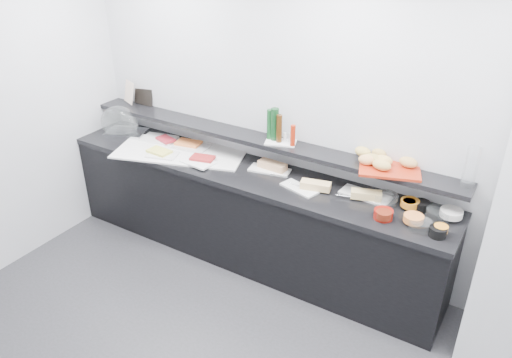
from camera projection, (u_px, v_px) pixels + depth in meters
The scene contains 54 objects.
back_wall at pixel (339, 127), 4.02m from camera, with size 5.00×0.02×2.70m, color #B9BBC1.
buffet_cabinet at pixel (247, 217), 4.55m from camera, with size 3.60×0.60×0.85m, color black.
counter_top at pixel (247, 173), 4.34m from camera, with size 3.62×0.62×0.05m, color black.
wall_shelf at pixel (257, 139), 4.35m from camera, with size 3.60×0.25×0.04m, color black.
cloche_base at pixel (127, 133), 5.02m from camera, with size 0.38×0.26×0.04m, color #B7B9BF.
cloche_dome at pixel (119, 122), 4.98m from camera, with size 0.38×0.25×0.34m, color white.
linen_runner at pixel (181, 151), 4.66m from camera, with size 1.20×0.57×0.01m, color silver.
platter_meat_a at pixel (159, 139), 4.88m from camera, with size 0.33×0.22×0.01m, color white.
food_meat_a at pixel (166, 139), 4.82m from camera, with size 0.19×0.12×0.02m, color maroon.
platter_salmon at pixel (191, 147), 4.72m from camera, with size 0.33×0.22×0.01m, color silver.
food_salmon at pixel (188, 143), 4.75m from camera, with size 0.23×0.15×0.02m, color orange.
platter_cheese at pixel (162, 155), 4.56m from camera, with size 0.27×0.18×0.01m, color silver.
food_cheese at pixel (159, 151), 4.58m from camera, with size 0.22×0.14×0.02m, color #DFDA56.
platter_meat_b at pixel (198, 162), 4.42m from camera, with size 0.29×0.19×0.01m, color white.
food_meat_b at pixel (202, 158), 4.46m from camera, with size 0.21×0.13×0.02m, color maroon.
sandwich_plate_left at pixel (270, 170), 4.32m from camera, with size 0.36×0.15×0.01m, color white.
sandwich_food_left at pixel (272, 165), 4.31m from camera, with size 0.25×0.10×0.06m, color tan.
tongs_left at pixel (279, 176), 4.20m from camera, with size 0.01×0.01×0.16m, color #BABDC2.
sandwich_plate_mid at pixel (299, 188), 4.03m from camera, with size 0.32×0.14×0.01m, color silver.
sandwich_food_mid at pixel (316, 185), 4.00m from camera, with size 0.24×0.09×0.06m, color tan.
tongs_mid at pixel (298, 186), 4.05m from camera, with size 0.01×0.01×0.16m, color #BBBDC2.
sandwich_plate_right at pixel (365, 195), 3.93m from camera, with size 0.40×0.17×0.01m, color silver.
sandwich_food_right at pixel (366, 195), 3.87m from camera, with size 0.24×0.09×0.06m, color #E1BF76.
tongs_right at pixel (347, 196), 3.89m from camera, with size 0.01×0.01×0.16m, color #ACADB3.
bowl_glass_fruit at pixel (386, 199), 3.83m from camera, with size 0.18×0.18×0.07m, color white.
fill_glass_fruit at pixel (410, 203), 3.75m from camera, with size 0.14×0.14×0.05m, color orange.
bowl_black_jam at pixel (421, 206), 3.74m from camera, with size 0.12×0.12×0.07m, color black.
fill_black_jam at pixel (409, 204), 3.74m from camera, with size 0.10×0.10×0.05m, color #53170B.
bowl_glass_cream at pixel (438, 214), 3.64m from camera, with size 0.18×0.18×0.07m, color silver.
fill_glass_cream at pixel (451, 213), 3.63m from camera, with size 0.16×0.16×0.05m, color silver.
bowl_red_jam at pixel (383, 214), 3.63m from camera, with size 0.14×0.14×0.07m, color maroon.
fill_red_jam at pixel (384, 215), 3.61m from camera, with size 0.11×0.11×0.05m, color #5B1B0D.
bowl_glass_salmon at pixel (420, 225), 3.51m from camera, with size 0.16×0.16×0.07m, color white.
fill_glass_salmon at pixel (414, 218), 3.56m from camera, with size 0.14×0.14×0.05m, color orange.
bowl_black_fruit at pixel (438, 232), 3.43m from camera, with size 0.12×0.12×0.07m, color black.
fill_black_fruit at pixel (441, 229), 3.44m from camera, with size 0.10×0.10×0.05m, color orange.
framed_print at pixel (144, 92), 5.03m from camera, with size 0.23×0.02×0.26m, color black.
print_art at pixel (129, 92), 5.02m from camera, with size 0.19×0.00×0.22m, color beige.
condiment_tray at pixel (281, 142), 4.23m from camera, with size 0.26×0.16×0.01m, color white.
bottle_green_a at pixel (270, 124), 4.23m from camera, with size 0.05×0.05×0.26m, color #103D1A.
bottle_brown at pixel (279, 129), 4.17m from camera, with size 0.05×0.05×0.24m, color #3B220A.
bottle_green_b at pixel (275, 124), 4.20m from camera, with size 0.07×0.07×0.28m, color #0E3517.
bottle_hot at pixel (293, 135), 4.12m from camera, with size 0.04×0.04×0.18m, color #9F200B.
shaker_salt at pixel (291, 138), 4.21m from camera, with size 0.04×0.04×0.07m, color silver.
shaker_pepper at pixel (285, 137), 4.23m from camera, with size 0.03×0.03×0.07m, color silver.
bread_tray at pixel (390, 169), 3.78m from camera, with size 0.45×0.32×0.02m, color #A22711.
bread_roll_nw at pixel (363, 152), 3.93m from camera, with size 0.14×0.09×0.08m, color tan.
bread_roll_n at pixel (379, 154), 3.90m from camera, with size 0.12×0.08×0.08m, color #AB8741.
bread_roll_ne at pixel (408, 162), 3.77m from camera, with size 0.15×0.09×0.08m, color #B98946.
bread_roll_sw at pixel (367, 160), 3.80m from camera, with size 0.13×0.08×0.08m, color tan.
bread_roll_se at pixel (382, 165), 3.73m from camera, with size 0.15×0.09×0.08m, color tan.
bread_roll_midw at pixel (372, 159), 3.82m from camera, with size 0.15×0.10×0.08m, color #AC8D41.
bread_roll_mide at pixel (383, 160), 3.80m from camera, with size 0.15×0.09×0.08m, color tan.
carafe at pixel (471, 167), 3.50m from camera, with size 0.10×0.10×0.30m, color white.
Camera 1 is at (1.39, -1.54, 2.87)m, focal length 35.00 mm.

